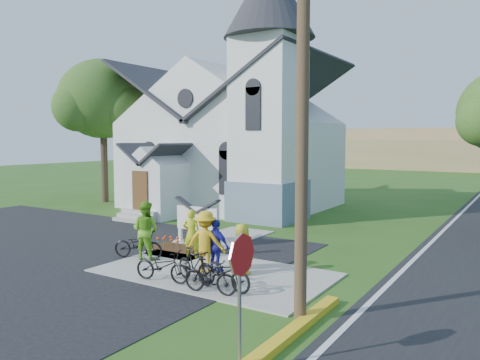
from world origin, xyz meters
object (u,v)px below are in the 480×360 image
Objects in this scene: cyclist_1 at (145,230)px; bike_2 at (162,266)px; bike_0 at (138,245)px; cyclist_0 at (192,234)px; bike_1 at (195,265)px; church_sign at (198,219)px; utility_pole at (306,77)px; stop_sign at (241,273)px; bike_3 at (210,276)px; cyclist_3 at (206,242)px; cyclist_4 at (242,249)px; cyclist_2 at (216,246)px; bike_4 at (223,272)px.

bike_2 is at bearing 133.70° from cyclist_1.
bike_0 reaches higher than bike_2.
bike_1 is (1.79, -2.14, -0.35)m from cyclist_0.
cyclist_1 reaches higher than church_sign.
utility_pole is 4.03× the size of stop_sign.
bike_3 is (3.79, -4.40, -0.51)m from church_sign.
cyclist_3 is at bearing -25.84° from bike_2.
church_sign reaches higher than cyclist_4.
utility_pole is at bearing 157.92° from cyclist_4.
bike_0 is at bearing 6.52° from cyclist_2.
bike_2 is (0.99, -2.58, -0.37)m from cyclist_0.
cyclist_3 is (-0.29, -0.15, 0.13)m from cyclist_2.
cyclist_2 is at bearing 47.92° from bike_4.
cyclist_3 reaches higher than church_sign.
bike_0 is at bearing 1.55° from cyclist_1.
stop_sign is at bearing -115.68° from bike_1.
bike_3 is at bearing -129.91° from bike_0.
utility_pole reaches higher than bike_1.
bike_3 is at bearing 175.34° from bike_4.
cyclist_3 is 1.83m from bike_4.
bike_3 is at bearing 126.52° from cyclist_2.
utility_pole is at bearing 153.36° from cyclist_1.
bike_2 is (-0.81, -0.44, -0.03)m from bike_1.
bike_0 is at bearing 80.70° from bike_4.
church_sign is at bearing 131.88° from stop_sign.
cyclist_3 is 1.21× the size of bike_3.
bike_2 is at bearing 55.80° from cyclist_3.
church_sign is 1.38× the size of bike_1.
bike_2 is at bearing 64.85° from cyclist_4.
utility_pole is at bearing -85.43° from bike_1.
cyclist_1 is 4.25m from bike_4.
bike_3 reaches higher than bike_0.
bike_1 is at bearing 91.43° from bike_4.
stop_sign is 5.70m from bike_2.
cyclist_2 is 0.86× the size of cyclist_3.
cyclist_1 is 2.93m from cyclist_2.
stop_sign is 1.62× the size of cyclist_4.
bike_1 is at bearing 52.54° from bike_3.
bike_4 is (1.84, 0.35, 0.03)m from bike_2.
church_sign is 5.55m from bike_4.
utility_pole is 5.37× the size of cyclist_3.
bike_3 is at bearing 146.50° from cyclist_1.
cyclist_0 is at bearing -58.30° from church_sign.
cyclist_1 reaches higher than cyclist_2.
cyclist_3 is (-4.14, 4.56, -0.80)m from stop_sign.
cyclist_3 is at bearing 36.97° from bike_1.
cyclist_4 is (-0.24, 1.94, 0.30)m from bike_3.
cyclist_1 reaches higher than cyclist_3.
bike_3 is at bearing 112.71° from cyclist_0.
cyclist_0 reaches higher than church_sign.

